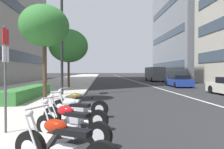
{
  "coord_description": "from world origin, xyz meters",
  "views": [
    {
      "loc": [
        -3.9,
        5.89,
        1.73
      ],
      "look_at": [
        17.17,
        4.71,
        1.39
      ],
      "focal_mm": 32.29,
      "sensor_mm": 36.0,
      "label": 1
    }
  ],
  "objects_px": {
    "delivery_van_ahead": "(154,74)",
    "motorcycle_nearest_camera": "(70,126)",
    "motorcycle_mid_row": "(74,114)",
    "car_far_down_avenue": "(178,81)",
    "street_lamp_with_banners": "(67,17)",
    "motorcycle_far_end_row": "(79,106)",
    "parking_sign_by_curb": "(5,67)",
    "street_tree_far_plaza": "(69,46)",
    "motorcycle_by_sign_pole": "(63,148)",
    "street_tree_near_plaza_corner": "(45,26)"
  },
  "relations": [
    {
      "from": "car_far_down_avenue",
      "to": "parking_sign_by_curb",
      "type": "xyz_separation_m",
      "value": [
        -16.81,
        11.15,
        1.22
      ]
    },
    {
      "from": "street_lamp_with_banners",
      "to": "motorcycle_nearest_camera",
      "type": "bearing_deg",
      "value": -170.16
    },
    {
      "from": "motorcycle_by_sign_pole",
      "to": "motorcycle_nearest_camera",
      "type": "bearing_deg",
      "value": -61.17
    },
    {
      "from": "motorcycle_far_end_row",
      "to": "car_far_down_avenue",
      "type": "xyz_separation_m",
      "value": [
        14.4,
        -9.54,
        0.21
      ]
    },
    {
      "from": "motorcycle_by_sign_pole",
      "to": "street_tree_near_plaza_corner",
      "type": "height_order",
      "value": "street_tree_near_plaza_corner"
    },
    {
      "from": "delivery_van_ahead",
      "to": "street_tree_far_plaza",
      "type": "bearing_deg",
      "value": 139.58
    },
    {
      "from": "motorcycle_by_sign_pole",
      "to": "street_tree_far_plaza",
      "type": "xyz_separation_m",
      "value": [
        16.79,
        2.55,
        3.83
      ]
    },
    {
      "from": "delivery_van_ahead",
      "to": "parking_sign_by_curb",
      "type": "xyz_separation_m",
      "value": [
        -29.64,
        11.87,
        0.54
      ]
    },
    {
      "from": "motorcycle_nearest_camera",
      "to": "parking_sign_by_curb",
      "type": "relative_size",
      "value": 0.72
    },
    {
      "from": "motorcycle_nearest_camera",
      "to": "motorcycle_mid_row",
      "type": "height_order",
      "value": "motorcycle_nearest_camera"
    },
    {
      "from": "motorcycle_by_sign_pole",
      "to": "delivery_van_ahead",
      "type": "distance_m",
      "value": 33.07
    },
    {
      "from": "motorcycle_by_sign_pole",
      "to": "motorcycle_far_end_row",
      "type": "xyz_separation_m",
      "value": [
        4.25,
        0.18,
        0.0
      ]
    },
    {
      "from": "car_far_down_avenue",
      "to": "motorcycle_nearest_camera",
      "type": "bearing_deg",
      "value": 153.79
    },
    {
      "from": "car_far_down_avenue",
      "to": "street_tree_near_plaza_corner",
      "type": "xyz_separation_m",
      "value": [
        -10.71,
        11.83,
        3.6
      ]
    },
    {
      "from": "street_tree_near_plaza_corner",
      "to": "motorcycle_mid_row",
      "type": "bearing_deg",
      "value": -156.3
    },
    {
      "from": "motorcycle_by_sign_pole",
      "to": "street_tree_far_plaza",
      "type": "bearing_deg",
      "value": -56.12
    },
    {
      "from": "motorcycle_nearest_camera",
      "to": "street_tree_far_plaza",
      "type": "bearing_deg",
      "value": -50.71
    },
    {
      "from": "motorcycle_by_sign_pole",
      "to": "motorcycle_far_end_row",
      "type": "relative_size",
      "value": 0.9
    },
    {
      "from": "motorcycle_far_end_row",
      "to": "parking_sign_by_curb",
      "type": "xyz_separation_m",
      "value": [
        -2.41,
        1.61,
        1.43
      ]
    },
    {
      "from": "car_far_down_avenue",
      "to": "street_tree_far_plaza",
      "type": "distance_m",
      "value": 12.59
    },
    {
      "from": "motorcycle_by_sign_pole",
      "to": "street_lamp_with_banners",
      "type": "relative_size",
      "value": 0.22
    },
    {
      "from": "street_lamp_with_banners",
      "to": "parking_sign_by_curb",
      "type": "bearing_deg",
      "value": 179.15
    },
    {
      "from": "motorcycle_mid_row",
      "to": "motorcycle_far_end_row",
      "type": "xyz_separation_m",
      "value": [
        1.51,
        -0.01,
        0.01
      ]
    },
    {
      "from": "car_far_down_avenue",
      "to": "motorcycle_mid_row",
      "type": "bearing_deg",
      "value": 151.61
    },
    {
      "from": "motorcycle_by_sign_pole",
      "to": "motorcycle_nearest_camera",
      "type": "xyz_separation_m",
      "value": [
        1.44,
        0.09,
        -0.01
      ]
    },
    {
      "from": "motorcycle_nearest_camera",
      "to": "car_far_down_avenue",
      "type": "relative_size",
      "value": 0.42
    },
    {
      "from": "street_tree_near_plaza_corner",
      "to": "parking_sign_by_curb",
      "type": "bearing_deg",
      "value": -173.66
    },
    {
      "from": "street_tree_far_plaza",
      "to": "motorcycle_by_sign_pole",
      "type": "bearing_deg",
      "value": -171.36
    },
    {
      "from": "street_tree_near_plaza_corner",
      "to": "delivery_van_ahead",
      "type": "bearing_deg",
      "value": -28.06
    },
    {
      "from": "street_lamp_with_banners",
      "to": "street_tree_near_plaza_corner",
      "type": "height_order",
      "value": "street_lamp_with_banners"
    },
    {
      "from": "motorcycle_nearest_camera",
      "to": "car_far_down_avenue",
      "type": "xyz_separation_m",
      "value": [
        17.21,
        -9.45,
        0.22
      ]
    },
    {
      "from": "motorcycle_far_end_row",
      "to": "street_lamp_with_banners",
      "type": "bearing_deg",
      "value": -61.66
    },
    {
      "from": "motorcycle_mid_row",
      "to": "motorcycle_far_end_row",
      "type": "relative_size",
      "value": 0.95
    },
    {
      "from": "motorcycle_mid_row",
      "to": "street_tree_near_plaza_corner",
      "type": "xyz_separation_m",
      "value": [
        5.2,
        2.29,
        3.82
      ]
    },
    {
      "from": "delivery_van_ahead",
      "to": "street_tree_near_plaza_corner",
      "type": "distance_m",
      "value": 26.83
    },
    {
      "from": "motorcycle_mid_row",
      "to": "parking_sign_by_curb",
      "type": "distance_m",
      "value": 2.34
    },
    {
      "from": "car_far_down_avenue",
      "to": "street_lamp_with_banners",
      "type": "relative_size",
      "value": 0.53
    },
    {
      "from": "motorcycle_by_sign_pole",
      "to": "parking_sign_by_curb",
      "type": "bearing_deg",
      "value": -20.59
    },
    {
      "from": "motorcycle_far_end_row",
      "to": "motorcycle_nearest_camera",
      "type": "bearing_deg",
      "value": 106.71
    },
    {
      "from": "motorcycle_mid_row",
      "to": "delivery_van_ahead",
      "type": "height_order",
      "value": "delivery_van_ahead"
    },
    {
      "from": "motorcycle_mid_row",
      "to": "parking_sign_by_curb",
      "type": "xyz_separation_m",
      "value": [
        -0.9,
        1.61,
        1.44
      ]
    },
    {
      "from": "motorcycle_far_end_row",
      "to": "delivery_van_ahead",
      "type": "height_order",
      "value": "delivery_van_ahead"
    },
    {
      "from": "car_far_down_avenue",
      "to": "street_lamp_with_banners",
      "type": "xyz_separation_m",
      "value": [
        -8.15,
        11.02,
        4.82
      ]
    },
    {
      "from": "motorcycle_by_sign_pole",
      "to": "street_tree_near_plaza_corner",
      "type": "relative_size",
      "value": 0.37
    },
    {
      "from": "motorcycle_mid_row",
      "to": "street_lamp_with_banners",
      "type": "bearing_deg",
      "value": -57.44
    },
    {
      "from": "parking_sign_by_curb",
      "to": "street_tree_far_plaza",
      "type": "bearing_deg",
      "value": 2.92
    },
    {
      "from": "delivery_van_ahead",
      "to": "motorcycle_nearest_camera",
      "type": "bearing_deg",
      "value": 161.57
    },
    {
      "from": "street_tree_near_plaza_corner",
      "to": "street_tree_far_plaza",
      "type": "xyz_separation_m",
      "value": [
        8.85,
        0.08,
        0.02
      ]
    },
    {
      "from": "motorcycle_mid_row",
      "to": "motorcycle_far_end_row",
      "type": "distance_m",
      "value": 1.51
    },
    {
      "from": "car_far_down_avenue",
      "to": "motorcycle_by_sign_pole",
      "type": "bearing_deg",
      "value": 155.91
    }
  ]
}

